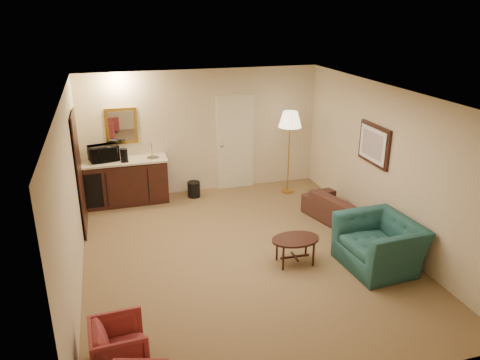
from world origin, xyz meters
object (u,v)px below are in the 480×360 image
at_px(coffee_table, 295,251).
at_px(coffee_maker, 124,155).
at_px(waste_bin, 194,189).
at_px(sofa, 349,207).
at_px(microwave, 103,152).
at_px(rose_chair_near, 119,344).
at_px(floor_lamp, 289,153).
at_px(teal_armchair, 380,236).
at_px(wetbar_cabinet, 127,181).

height_order(coffee_table, coffee_maker, coffee_maker).
xyz_separation_m(waste_bin, coffee_maker, (-1.36, -0.05, 0.89)).
bearing_deg(sofa, coffee_maker, 45.87).
height_order(waste_bin, microwave, microwave).
xyz_separation_m(sofa, rose_chair_near, (-4.18, -2.51, -0.05)).
xyz_separation_m(coffee_table, floor_lamp, (1.00, 2.82, 0.67)).
distance_m(floor_lamp, waste_bin, 2.15).
distance_m(rose_chair_near, waste_bin, 4.96).
bearing_deg(rose_chair_near, coffee_table, -63.66).
distance_m(rose_chair_near, floor_lamp, 5.76).
height_order(sofa, teal_armchair, teal_armchair).
distance_m(floor_lamp, microwave, 3.78).
relative_size(sofa, teal_armchair, 1.58).
bearing_deg(teal_armchair, rose_chair_near, -78.39).
distance_m(wetbar_cabinet, microwave, 0.76).
distance_m(wetbar_cabinet, sofa, 4.40).
xyz_separation_m(coffee_table, microwave, (-2.75, 3.25, 0.89)).
xyz_separation_m(rose_chair_near, microwave, (-0.02, 4.79, 0.80)).
height_order(sofa, waste_bin, sofa).
bearing_deg(floor_lamp, teal_armchair, -86.48).
relative_size(teal_armchair, rose_chair_near, 1.90).
height_order(floor_lamp, coffee_maker, floor_lamp).
relative_size(sofa, coffee_table, 2.45).
height_order(sofa, coffee_maker, coffee_maker).
bearing_deg(floor_lamp, waste_bin, 171.57).
height_order(wetbar_cabinet, microwave, microwave).
relative_size(wetbar_cabinet, coffee_maker, 6.12).
height_order(sofa, coffee_table, sofa).
relative_size(rose_chair_near, waste_bin, 1.87).
bearing_deg(coffee_maker, waste_bin, 19.22).
xyz_separation_m(coffee_table, coffee_maker, (-2.36, 3.07, 0.84)).
bearing_deg(coffee_maker, floor_lamp, 12.97).
height_order(teal_armchair, floor_lamp, floor_lamp).
distance_m(microwave, coffee_maker, 0.43).
distance_m(rose_chair_near, coffee_maker, 4.68).
height_order(rose_chair_near, waste_bin, rose_chair_near).
distance_m(sofa, teal_armchair, 1.44).
bearing_deg(microwave, rose_chair_near, -102.00).
distance_m(coffee_table, microwave, 4.35).
height_order(floor_lamp, microwave, floor_lamp).
height_order(sofa, rose_chair_near, sofa).
height_order(coffee_table, waste_bin, coffee_table).
bearing_deg(teal_armchair, coffee_maker, -138.55).
bearing_deg(coffee_maker, teal_armchair, -27.32).
height_order(wetbar_cabinet, sofa, wetbar_cabinet).
relative_size(wetbar_cabinet, teal_armchair, 1.40).
distance_m(coffee_table, floor_lamp, 3.06).
bearing_deg(wetbar_cabinet, sofa, -30.20).
xyz_separation_m(waste_bin, microwave, (-1.75, 0.14, 0.94)).
bearing_deg(teal_armchair, waste_bin, -152.23).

